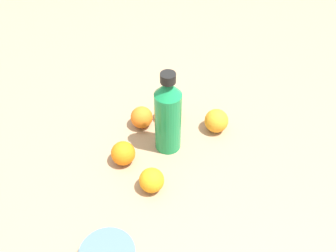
# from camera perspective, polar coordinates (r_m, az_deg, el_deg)

# --- Properties ---
(ground_plane) EXTENTS (2.40, 2.40, 0.00)m
(ground_plane) POSITION_cam_1_polar(r_m,az_deg,el_deg) (1.05, -2.21, -4.60)
(ground_plane) COLOR #9E7F60
(water_bottle) EXTENTS (0.07, 0.07, 0.26)m
(water_bottle) POSITION_cam_1_polar(r_m,az_deg,el_deg) (0.99, -0.00, 1.70)
(water_bottle) COLOR #198C4C
(water_bottle) RESTS_ON ground_plane
(orange_0) EXTENTS (0.07, 0.07, 0.07)m
(orange_0) POSITION_cam_1_polar(r_m,az_deg,el_deg) (1.13, 0.08, 2.42)
(orange_0) COLOR orange
(orange_0) RESTS_ON ground_plane
(orange_1) EXTENTS (0.07, 0.07, 0.07)m
(orange_1) POSITION_cam_1_polar(r_m,az_deg,el_deg) (0.96, -2.57, -8.44)
(orange_1) COLOR orange
(orange_1) RESTS_ON ground_plane
(orange_2) EXTENTS (0.07, 0.07, 0.07)m
(orange_2) POSITION_cam_1_polar(r_m,az_deg,el_deg) (1.02, -7.04, -4.13)
(orange_2) COLOR orange
(orange_2) RESTS_ON ground_plane
(orange_3) EXTENTS (0.07, 0.07, 0.07)m
(orange_3) POSITION_cam_1_polar(r_m,az_deg,el_deg) (1.11, 7.56, 0.82)
(orange_3) COLOR orange
(orange_3) RESTS_ON ground_plane
(orange_4) EXTENTS (0.07, 0.07, 0.07)m
(orange_4) POSITION_cam_1_polar(r_m,az_deg,el_deg) (1.12, -4.13, 1.36)
(orange_4) COLOR orange
(orange_4) RESTS_ON ground_plane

